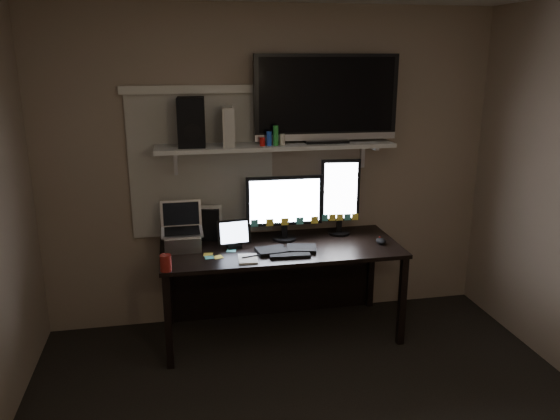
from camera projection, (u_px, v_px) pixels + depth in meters
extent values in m
plane|color=#7A6A58|center=(272.00, 169.00, 4.34)|extent=(3.60, 0.00, 3.60)
cube|color=beige|center=(202.00, 166.00, 4.21)|extent=(1.10, 0.02, 1.10)
cube|color=black|center=(281.00, 248.00, 4.14)|extent=(1.80, 0.75, 0.03)
cube|color=black|center=(273.00, 275.00, 4.57)|extent=(1.80, 0.02, 0.70)
cube|color=black|center=(168.00, 322.00, 3.76)|extent=(0.05, 0.05, 0.70)
cube|color=black|center=(402.00, 301.00, 4.08)|extent=(0.05, 0.05, 0.70)
cube|color=black|center=(168.00, 284.00, 4.39)|extent=(0.05, 0.05, 0.70)
cube|color=black|center=(371.00, 268.00, 4.71)|extent=(0.05, 0.05, 0.70)
cube|color=#B8B9B4|center=(276.00, 146.00, 4.12)|extent=(1.80, 0.35, 0.03)
cube|color=black|center=(284.00, 208.00, 4.21)|extent=(0.59, 0.07, 0.52)
cube|color=black|center=(340.00, 197.00, 4.33)|extent=(0.31, 0.08, 0.62)
cube|color=black|center=(287.00, 250.00, 4.02)|extent=(0.46, 0.20, 0.03)
ellipsoid|color=black|center=(381.00, 241.00, 4.19)|extent=(0.08, 0.12, 0.04)
cube|color=silver|center=(248.00, 259.00, 3.86)|extent=(0.15, 0.20, 0.01)
cube|color=black|center=(234.00, 234.00, 4.07)|extent=(0.26, 0.13, 0.22)
cube|color=black|center=(206.00, 223.00, 4.25)|extent=(0.23, 0.15, 0.27)
cube|color=#B6B7BC|center=(182.00, 228.00, 4.02)|extent=(0.30, 0.25, 0.34)
cylinder|color=maroon|center=(166.00, 263.00, 3.65)|extent=(0.09, 0.09, 0.11)
cube|color=black|center=(326.00, 99.00, 4.11)|extent=(1.10, 0.23, 0.66)
cube|color=#B9B5A7|center=(228.00, 126.00, 4.00)|extent=(0.10, 0.24, 0.28)
cube|color=black|center=(191.00, 122.00, 3.96)|extent=(0.21, 0.25, 0.35)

